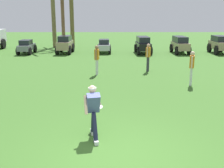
% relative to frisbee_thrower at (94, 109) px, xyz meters
% --- Properties ---
extents(ground_plane, '(80.00, 80.00, 0.00)m').
position_rel_frisbee_thrower_xyz_m(ground_plane, '(0.64, -1.00, -0.79)').
color(ground_plane, '#386524').
extents(frisbee_thrower, '(0.47, 1.14, 1.41)m').
position_rel_frisbee_thrower_xyz_m(frisbee_thrower, '(0.00, 0.00, 0.00)').
color(frisbee_thrower, '#191E38').
rests_on(frisbee_thrower, ground_plane).
extents(frisbee_in_flight, '(0.32, 0.32, 0.07)m').
position_rel_frisbee_thrower_xyz_m(frisbee_in_flight, '(0.09, 0.55, -0.13)').
color(frisbee_in_flight, white).
extents(teammate_near_sideline, '(0.25, 0.50, 1.56)m').
position_rel_frisbee_thrower_xyz_m(teammate_near_sideline, '(-0.30, 7.66, 0.15)').
color(teammate_near_sideline, silver).
rests_on(teammate_near_sideline, ground_plane).
extents(teammate_midfield, '(0.29, 0.49, 1.56)m').
position_rel_frisbee_thrower_xyz_m(teammate_midfield, '(4.10, 5.47, 0.15)').
color(teammate_midfield, silver).
rests_on(teammate_midfield, ground_plane).
extents(teammate_deep, '(0.31, 0.49, 1.56)m').
position_rel_frisbee_thrower_xyz_m(teammate_deep, '(2.51, 8.53, 0.15)').
color(teammate_deep, '#33333D').
rests_on(teammate_deep, ground_plane).
extents(parked_car_slot_a, '(1.09, 2.20, 1.10)m').
position_rel_frisbee_thrower_xyz_m(parked_car_slot_a, '(-6.31, 15.32, -0.23)').
color(parked_car_slot_a, slate).
rests_on(parked_car_slot_a, ground_plane).
extents(parked_car_slot_b, '(1.23, 2.38, 1.40)m').
position_rel_frisbee_thrower_xyz_m(parked_car_slot_b, '(-3.27, 15.56, -0.05)').
color(parked_car_slot_b, '#998466').
rests_on(parked_car_slot_b, ground_plane).
extents(parked_car_slot_c, '(1.13, 2.22, 1.10)m').
position_rel_frisbee_thrower_xyz_m(parked_car_slot_c, '(-0.15, 15.80, -0.23)').
color(parked_car_slot_c, '#B7BABF').
rests_on(parked_car_slot_c, ground_plane).
extents(parked_car_slot_d, '(1.25, 2.44, 1.34)m').
position_rel_frisbee_thrower_xyz_m(parked_car_slot_d, '(2.97, 15.39, -0.07)').
color(parked_car_slot_d, black).
rests_on(parked_car_slot_d, ground_plane).
extents(parked_car_slot_e, '(1.24, 2.44, 1.34)m').
position_rel_frisbee_thrower_xyz_m(parked_car_slot_e, '(5.96, 15.54, -0.07)').
color(parked_car_slot_e, '#998466').
rests_on(parked_car_slot_e, ground_plane).
extents(parked_car_slot_f, '(1.21, 2.37, 1.40)m').
position_rel_frisbee_thrower_xyz_m(parked_car_slot_f, '(9.07, 15.48, -0.05)').
color(parked_car_slot_f, '#998466').
rests_on(parked_car_slot_f, ground_plane).
extents(palm_tree_far_left, '(3.27, 3.55, 6.52)m').
position_rel_frisbee_thrower_xyz_m(palm_tree_far_left, '(-4.83, 19.34, 2.92)').
color(palm_tree_far_left, brown).
rests_on(palm_tree_far_left, ground_plane).
extents(palm_tree_left_of_centre, '(3.71, 3.13, 5.72)m').
position_rel_frisbee_thrower_xyz_m(palm_tree_left_of_centre, '(-4.35, 21.32, 2.66)').
color(palm_tree_left_of_centre, brown).
rests_on(palm_tree_left_of_centre, ground_plane).
extents(palm_tree_right_of_centre, '(2.89, 3.09, 5.35)m').
position_rel_frisbee_thrower_xyz_m(palm_tree_right_of_centre, '(-3.22, 19.56, 2.35)').
color(palm_tree_right_of_centre, brown).
rests_on(palm_tree_right_of_centre, ground_plane).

